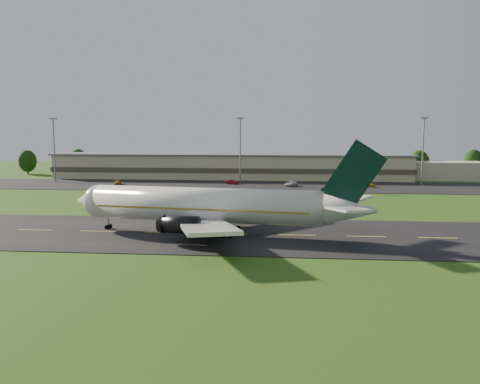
# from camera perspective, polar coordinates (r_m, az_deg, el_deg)

# --- Properties ---
(ground) EXTENTS (360.00, 360.00, 0.00)m
(ground) POSITION_cam_1_polar(r_m,az_deg,el_deg) (89.17, -8.26, -4.35)
(ground) COLOR #214812
(ground) RESTS_ON ground
(taxiway) EXTENTS (220.00, 30.00, 0.10)m
(taxiway) POSITION_cam_1_polar(r_m,az_deg,el_deg) (89.16, -8.26, -4.32)
(taxiway) COLOR black
(taxiway) RESTS_ON ground
(apron) EXTENTS (260.00, 30.00, 0.10)m
(apron) POSITION_cam_1_polar(r_m,az_deg,el_deg) (159.23, -2.04, 0.68)
(apron) COLOR black
(apron) RESTS_ON ground
(airliner) EXTENTS (51.13, 41.78, 15.57)m
(airliner) POSITION_cam_1_polar(r_m,az_deg,el_deg) (86.67, -3.09, -1.49)
(airliner) COLOR white
(airliner) RESTS_ON ground
(terminal) EXTENTS (145.00, 16.00, 8.40)m
(terminal) POSITION_cam_1_polar(r_m,az_deg,el_deg) (182.13, 0.97, 2.71)
(terminal) COLOR beige
(terminal) RESTS_ON ground
(light_mast_west) EXTENTS (2.40, 1.20, 20.35)m
(light_mast_west) POSITION_cam_1_polar(r_m,az_deg,el_deg) (181.69, -19.24, 5.08)
(light_mast_west) COLOR gray
(light_mast_west) RESTS_ON ground
(light_mast_centre) EXTENTS (2.40, 1.20, 20.35)m
(light_mast_centre) POSITION_cam_1_polar(r_m,az_deg,el_deg) (165.72, 0.03, 5.33)
(light_mast_centre) COLOR gray
(light_mast_centre) RESTS_ON ground
(light_mast_east) EXTENTS (2.40, 1.20, 20.35)m
(light_mast_east) POSITION_cam_1_polar(r_m,az_deg,el_deg) (169.42, 18.95, 4.99)
(light_mast_east) COLOR gray
(light_mast_east) RESTS_ON ground
(tree_line) EXTENTS (199.27, 9.51, 9.74)m
(tree_line) POSITION_cam_1_polar(r_m,az_deg,el_deg) (191.24, 8.59, 3.12)
(tree_line) COLOR black
(tree_line) RESTS_ON ground
(service_vehicle_a) EXTENTS (2.33, 4.32, 1.40)m
(service_vehicle_a) POSITION_cam_1_polar(r_m,az_deg,el_deg) (166.19, -12.93, 1.03)
(service_vehicle_a) COLOR #C4750B
(service_vehicle_a) RESTS_ON apron
(service_vehicle_b) EXTENTS (4.18, 1.94, 1.33)m
(service_vehicle_b) POSITION_cam_1_polar(r_m,az_deg,el_deg) (163.48, -0.88, 1.10)
(service_vehicle_b) COLOR maroon
(service_vehicle_b) RESTS_ON apron
(service_vehicle_c) EXTENTS (4.23, 5.75, 1.45)m
(service_vehicle_c) POSITION_cam_1_polar(r_m,az_deg,el_deg) (158.38, 5.46, 0.90)
(service_vehicle_c) COLOR silver
(service_vehicle_c) RESTS_ON apron
(service_vehicle_d) EXTENTS (5.58, 4.09, 1.50)m
(service_vehicle_d) POSITION_cam_1_polar(r_m,az_deg,el_deg) (160.11, 13.36, 0.82)
(service_vehicle_d) COLOR #F1AD0E
(service_vehicle_d) RESTS_ON apron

